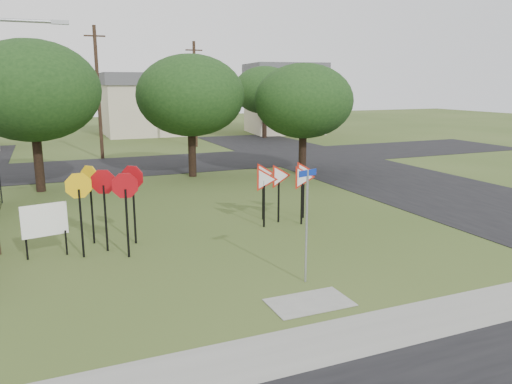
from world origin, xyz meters
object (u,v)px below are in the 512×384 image
stop_sign_cluster (107,191)px  street_name_sign (307,219)px  yield_sign_cluster (283,179)px  info_board (45,222)px

stop_sign_cluster → street_name_sign: bearing=-46.3°
yield_sign_cluster → info_board: yield_sign_cluster is taller
street_name_sign → info_board: (-6.37, 4.78, -0.64)m
stop_sign_cluster → info_board: size_ratio=1.57×
stop_sign_cluster → yield_sign_cluster: 6.56m
info_board → street_name_sign: bearing=-36.9°
yield_sign_cluster → info_board: bearing=-174.8°
stop_sign_cluster → yield_sign_cluster: stop_sign_cluster is taller
info_board → yield_sign_cluster: bearing=5.2°
street_name_sign → info_board: bearing=143.1°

